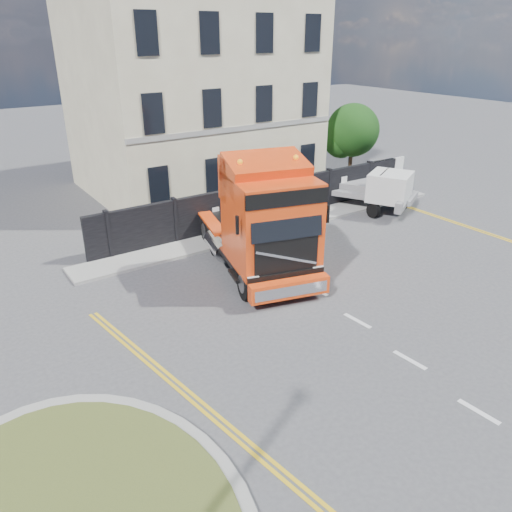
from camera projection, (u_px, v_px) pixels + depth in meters
ground at (278, 344)px, 15.11m from camera, size 120.00×120.00×0.00m
hoarding_fence at (276, 200)px, 24.85m from camera, size 18.80×0.25×2.00m
georgian_building at (191, 88)px, 28.27m from camera, size 12.30×10.30×12.80m
tree at (350, 133)px, 30.37m from camera, size 3.20×3.20×4.80m
pavement_far at (278, 225)px, 24.28m from camera, size 20.00×1.60×0.12m
truck at (264, 225)px, 18.66m from camera, size 4.71×8.14×4.59m
flatbed_pickup at (380, 189)px, 25.97m from camera, size 4.28×5.74×2.16m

